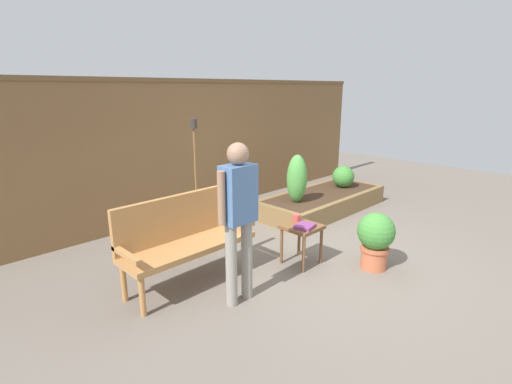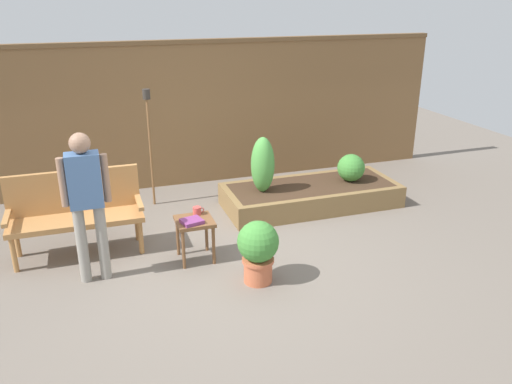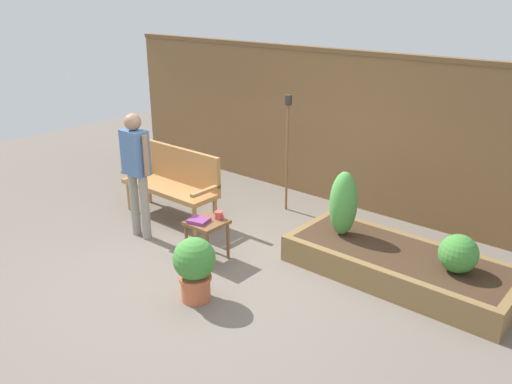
{
  "view_description": "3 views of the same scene",
  "coord_description": "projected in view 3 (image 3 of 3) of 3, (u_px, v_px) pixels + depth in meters",
  "views": [
    {
      "loc": [
        -3.6,
        -2.46,
        2.03
      ],
      "look_at": [
        -0.23,
        0.93,
        0.71
      ],
      "focal_mm": 26.66,
      "sensor_mm": 36.0,
      "label": 1
    },
    {
      "loc": [
        -1.29,
        -4.94,
        2.78
      ],
      "look_at": [
        0.52,
        0.42,
        0.59
      ],
      "focal_mm": 36.18,
      "sensor_mm": 36.0,
      "label": 2
    },
    {
      "loc": [
        3.61,
        -3.67,
        2.9
      ],
      "look_at": [
        0.17,
        0.41,
        0.85
      ],
      "focal_mm": 37.15,
      "sensor_mm": 36.0,
      "label": 3
    }
  ],
  "objects": [
    {
      "name": "shrub_near_bench",
      "position": [
        343.0,
        204.0,
        5.88
      ],
      "size": [
        0.31,
        0.31,
        0.75
      ],
      "color": "brown",
      "rests_on": "raised_planter_bed"
    },
    {
      "name": "person_by_bench",
      "position": [
        136.0,
        165.0,
        6.33
      ],
      "size": [
        0.47,
        0.2,
        1.56
      ],
      "color": "gray",
      "rests_on": "ground_plane"
    },
    {
      "name": "raised_planter_bed",
      "position": [
        399.0,
        265.0,
        5.64
      ],
      "size": [
        2.4,
        1.0,
        0.3
      ],
      "color": "olive",
      "rests_on": "ground_plane"
    },
    {
      "name": "side_table",
      "position": [
        207.0,
        228.0,
        5.94
      ],
      "size": [
        0.4,
        0.4,
        0.48
      ],
      "color": "brown",
      "rests_on": "ground_plane"
    },
    {
      "name": "cup_on_table",
      "position": [
        219.0,
        215.0,
        5.95
      ],
      "size": [
        0.13,
        0.09,
        0.09
      ],
      "color": "#CC4C47",
      "rests_on": "side_table"
    },
    {
      "name": "tiki_torch",
      "position": [
        288.0,
        132.0,
        7.06
      ],
      "size": [
        0.1,
        0.1,
        1.61
      ],
      "color": "brown",
      "rests_on": "ground_plane"
    },
    {
      "name": "shrub_far_corner",
      "position": [
        458.0,
        254.0,
        5.15
      ],
      "size": [
        0.38,
        0.38,
        0.38
      ],
      "color": "brown",
      "rests_on": "raised_planter_bed"
    },
    {
      "name": "fence_back",
      "position": [
        349.0,
        129.0,
        7.29
      ],
      "size": [
        8.4,
        0.14,
        2.16
      ],
      "color": "brown",
      "rests_on": "ground_plane"
    },
    {
      "name": "garden_bench",
      "position": [
        174.0,
        178.0,
        7.05
      ],
      "size": [
        1.44,
        0.48,
        0.94
      ],
      "color": "#B77F47",
      "rests_on": "ground_plane"
    },
    {
      "name": "ground_plane",
      "position": [
        220.0,
        271.0,
        5.83
      ],
      "size": [
        14.0,
        14.0,
        0.0
      ],
      "primitive_type": "plane",
      "color": "#70665B"
    },
    {
      "name": "potted_boxwood",
      "position": [
        195.0,
        266.0,
        5.17
      ],
      "size": [
        0.42,
        0.42,
        0.66
      ],
      "color": "#C66642",
      "rests_on": "ground_plane"
    },
    {
      "name": "book_on_table",
      "position": [
        199.0,
        220.0,
        5.87
      ],
      "size": [
        0.25,
        0.24,
        0.04
      ],
      "primitive_type": "cube",
      "rotation": [
        0.0,
        0.0,
        0.24
      ],
      "color": "#7F3875",
      "rests_on": "side_table"
    }
  ]
}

